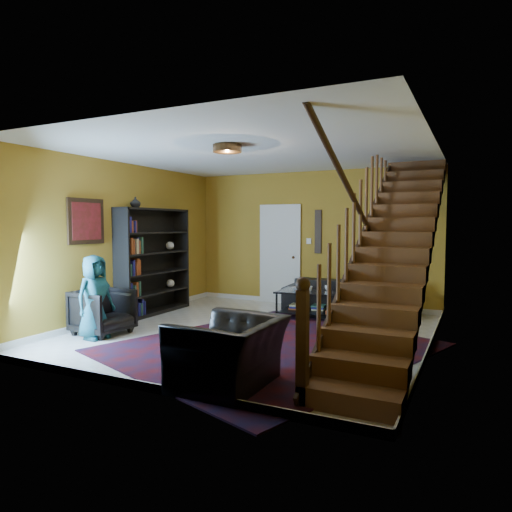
{
  "coord_description": "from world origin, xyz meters",
  "views": [
    {
      "loc": [
        3.14,
        -6.33,
        1.7
      ],
      "look_at": [
        -0.15,
        0.4,
        1.18
      ],
      "focal_mm": 32.0,
      "sensor_mm": 36.0,
      "label": 1
    }
  ],
  "objects_px": {
    "bookshelf": "(154,263)",
    "coffee_table": "(317,302)",
    "armchair_right": "(229,353)",
    "sofa": "(345,295)",
    "armchair_left": "(103,312)"
  },
  "relations": [
    {
      "from": "armchair_right",
      "to": "coffee_table",
      "type": "bearing_deg",
      "value": -175.28
    },
    {
      "from": "sofa",
      "to": "armchair_left",
      "type": "height_order",
      "value": "armchair_left"
    },
    {
      "from": "armchair_left",
      "to": "coffee_table",
      "type": "distance_m",
      "value": 3.66
    },
    {
      "from": "bookshelf",
      "to": "coffee_table",
      "type": "bearing_deg",
      "value": 16.25
    },
    {
      "from": "bookshelf",
      "to": "armchair_left",
      "type": "relative_size",
      "value": 2.58
    },
    {
      "from": "armchair_right",
      "to": "bookshelf",
      "type": "bearing_deg",
      "value": -130.88
    },
    {
      "from": "sofa",
      "to": "armchair_right",
      "type": "bearing_deg",
      "value": 84.9
    },
    {
      "from": "bookshelf",
      "to": "coffee_table",
      "type": "xyz_separation_m",
      "value": [
        2.96,
        0.86,
        -0.67
      ]
    },
    {
      "from": "armchair_right",
      "to": "coffee_table",
      "type": "distance_m",
      "value": 3.72
    },
    {
      "from": "armchair_right",
      "to": "armchair_left",
      "type": "bearing_deg",
      "value": -111.23
    },
    {
      "from": "sofa",
      "to": "armchair_right",
      "type": "relative_size",
      "value": 2.09
    },
    {
      "from": "bookshelf",
      "to": "armchair_left",
      "type": "bearing_deg",
      "value": -78.22
    },
    {
      "from": "sofa",
      "to": "armchair_right",
      "type": "xyz_separation_m",
      "value": [
        -0.01,
        -4.55,
        0.02
      ]
    },
    {
      "from": "sofa",
      "to": "coffee_table",
      "type": "xyz_separation_m",
      "value": [
        -0.29,
        -0.84,
        -0.04
      ]
    },
    {
      "from": "bookshelf",
      "to": "sofa",
      "type": "distance_m",
      "value": 3.72
    }
  ]
}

